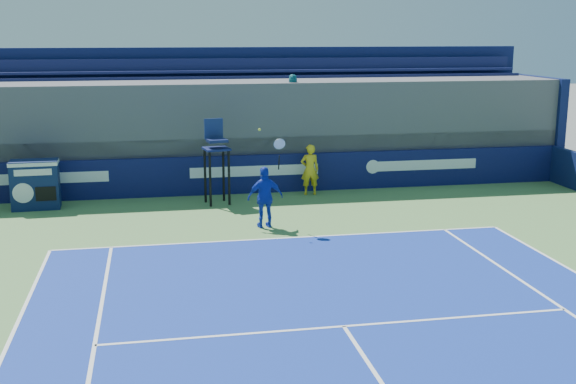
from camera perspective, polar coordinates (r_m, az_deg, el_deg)
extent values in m
imported|color=yellow|center=(22.11, 1.74, 1.78)|extent=(0.58, 0.39, 1.56)
cube|color=white|center=(17.56, -0.23, -3.65)|extent=(10.97, 0.07, 0.00)
cube|color=white|center=(12.51, 4.43, -10.53)|extent=(8.23, 0.07, 0.00)
cube|color=#0C1145|center=(22.43, -2.67, 1.42)|extent=(20.40, 0.20, 1.20)
cube|color=white|center=(22.28, -18.09, 1.05)|extent=(3.20, 0.01, 0.32)
cube|color=white|center=(22.30, -2.63, 1.67)|extent=(4.00, 0.01, 0.32)
cube|color=white|center=(23.69, 10.66, 2.11)|extent=(3.60, 0.01, 0.32)
cylinder|color=white|center=(23.13, 6.73, 1.99)|extent=(0.44, 0.01, 0.44)
cube|color=#0E1B46|center=(21.57, -19.34, 0.55)|extent=(1.33, 0.75, 1.40)
cube|color=silver|center=(21.46, -19.46, 2.19)|extent=(1.35, 0.77, 0.10)
cylinder|color=silver|center=(21.29, -20.20, -0.08)|extent=(0.56, 0.04, 0.56)
cube|color=black|center=(21.23, -18.59, -0.14)|extent=(0.55, 0.04, 0.40)
cube|color=silver|center=(21.14, -19.51, 1.46)|extent=(1.00, 0.05, 0.18)
cylinder|color=black|center=(20.68, -6.17, 0.98)|extent=(0.08, 0.08, 1.60)
cylinder|color=black|center=(20.83, -4.68, 1.10)|extent=(0.08, 0.08, 1.60)
cylinder|color=black|center=(21.21, -6.57, 1.26)|extent=(0.08, 0.08, 1.60)
cylinder|color=black|center=(21.36, -5.11, 1.37)|extent=(0.08, 0.08, 1.60)
cube|color=#0F184D|center=(20.87, -5.68, 3.41)|extent=(0.82, 0.82, 0.06)
cube|color=#131C47|center=(20.74, -5.62, 4.06)|extent=(0.62, 0.54, 0.08)
cube|color=navy|center=(21.04, -5.91, 5.00)|extent=(0.55, 0.16, 0.60)
imported|color=#152FB2|center=(18.36, -1.81, -0.42)|extent=(0.96, 0.48, 1.58)
cylinder|color=black|center=(18.20, -0.72, 2.36)|extent=(0.03, 0.15, 0.39)
torus|color=silver|center=(18.05, -0.68, 3.82)|extent=(0.30, 0.12, 0.29)
cylinder|color=silver|center=(18.05, -0.68, 3.82)|extent=(0.25, 0.09, 0.24)
sphere|color=#CBD930|center=(17.93, -2.27, 4.95)|extent=(0.07, 0.07, 0.07)
cube|color=#4F4F54|center=(24.11, -3.34, 4.82)|extent=(20.40, 3.60, 3.38)
cube|color=#4F4F54|center=(22.81, -2.89, 3.84)|extent=(20.40, 0.90, 0.55)
cube|color=#13194A|center=(22.65, -2.86, 4.99)|extent=(20.00, 0.45, 0.08)
cube|color=#13194A|center=(22.87, -2.96, 5.57)|extent=(20.00, 0.06, 0.45)
cube|color=#4F4F54|center=(23.62, -3.20, 5.48)|extent=(20.40, 0.90, 0.55)
cube|color=#13194A|center=(23.47, -3.19, 6.60)|extent=(20.00, 0.45, 0.08)
cube|color=#13194A|center=(23.70, -3.27, 7.14)|extent=(20.00, 0.06, 0.45)
cube|color=#4F4F54|center=(24.45, -3.50, 7.01)|extent=(20.40, 0.90, 0.55)
cube|color=#13194A|center=(24.31, -3.49, 8.10)|extent=(20.00, 0.45, 0.08)
cube|color=#13194A|center=(24.54, -3.57, 8.61)|extent=(20.00, 0.06, 0.45)
cube|color=#4F4F54|center=(25.29, -3.78, 8.44)|extent=(20.40, 0.90, 0.55)
cube|color=#13194A|center=(25.17, -3.77, 9.50)|extent=(20.00, 0.45, 0.08)
cube|color=#13194A|center=(25.41, -3.84, 9.98)|extent=(20.00, 0.06, 0.45)
cube|color=#0C1647|center=(25.97, -3.91, 6.50)|extent=(20.80, 0.30, 4.40)
cube|color=#0C1647|center=(27.42, 18.73, 5.13)|extent=(0.30, 3.90, 3.40)
imported|color=silver|center=(22.44, -8.03, 6.33)|extent=(1.07, 0.73, 1.54)
imported|color=teal|center=(22.83, 0.43, 6.96)|extent=(1.13, 0.56, 1.86)
imported|color=black|center=(24.90, 15.22, 6.63)|extent=(0.57, 0.37, 1.55)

